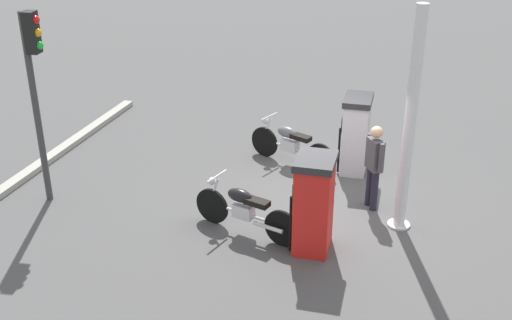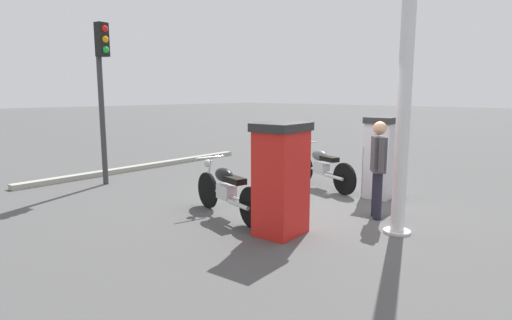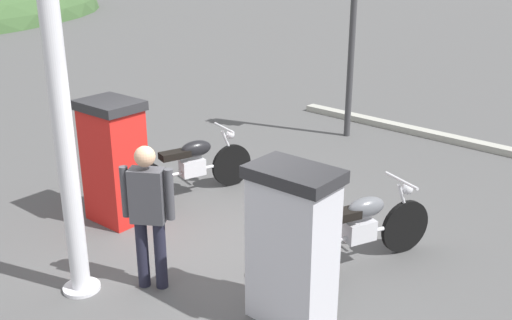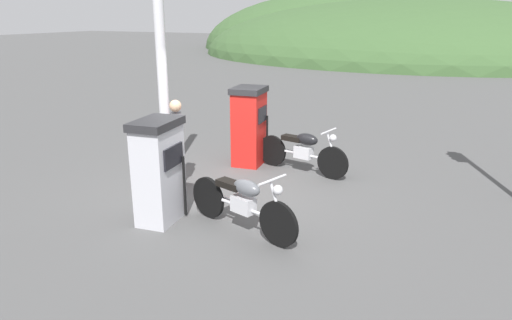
{
  "view_description": "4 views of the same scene",
  "coord_description": "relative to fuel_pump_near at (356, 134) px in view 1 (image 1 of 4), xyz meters",
  "views": [
    {
      "loc": [
        -2.52,
        10.31,
        5.8
      ],
      "look_at": [
        1.36,
        -0.12,
        0.61
      ],
      "focal_mm": 44.41,
      "sensor_mm": 36.0,
      "label": 1
    },
    {
      "loc": [
        -4.14,
        6.24,
        2.08
      ],
      "look_at": [
        1.48,
        0.27,
        0.77
      ],
      "focal_mm": 29.52,
      "sensor_mm": 36.0,
      "label": 2
    },
    {
      "loc": [
        -4.05,
        -4.96,
        3.56
      ],
      "look_at": [
        0.89,
        0.1,
        0.95
      ],
      "focal_mm": 41.66,
      "sensor_mm": 36.0,
      "label": 3
    },
    {
      "loc": [
        3.92,
        -7.1,
        3.12
      ],
      "look_at": [
        0.65,
        -0.05,
        0.67
      ],
      "focal_mm": 32.89,
      "sensor_mm": 36.0,
      "label": 4
    }
  ],
  "objects": [
    {
      "name": "road_edge_kerb",
      "position": [
        6.27,
        1.59,
        -0.76
      ],
      "size": [
        0.64,
        6.85,
        0.12
      ],
      "color": "#9E9E93",
      "rests_on": "ground"
    },
    {
      "name": "fuel_pump_near",
      "position": [
        0.0,
        0.0,
        0.0
      ],
      "size": [
        0.64,
        0.91,
        1.62
      ],
      "color": "silver",
      "rests_on": "ground"
    },
    {
      "name": "roadside_traffic_light",
      "position": [
        5.1,
        3.26,
        1.64
      ],
      "size": [
        0.39,
        0.27,
        3.59
      ],
      "color": "#38383A",
      "rests_on": "ground"
    },
    {
      "name": "ground_plane",
      "position": [
        0.27,
        1.59,
        -0.82
      ],
      "size": [
        120.0,
        120.0,
        0.0
      ],
      "primitive_type": "plane",
      "color": "#4C4C4C"
    },
    {
      "name": "fuel_pump_far",
      "position": [
        0.0,
        3.18,
        0.02
      ],
      "size": [
        0.7,
        0.85,
        1.66
      ],
      "color": "red",
      "rests_on": "ground"
    },
    {
      "name": "attendant_person",
      "position": [
        -0.65,
        1.45,
        0.11
      ],
      "size": [
        0.42,
        0.51,
        1.62
      ],
      "color": "#1E1E2D",
      "rests_on": "ground"
    },
    {
      "name": "motorcycle_far_pump",
      "position": [
        1.23,
        3.13,
        -0.34
      ],
      "size": [
        2.06,
        0.72,
        0.97
      ],
      "color": "black",
      "rests_on": "ground"
    },
    {
      "name": "canopy_support_pole",
      "position": [
        -1.25,
        1.94,
        1.06
      ],
      "size": [
        0.4,
        0.4,
        3.91
      ],
      "color": "silver",
      "rests_on": "ground"
    },
    {
      "name": "motorcycle_near_pump",
      "position": [
        1.33,
        0.18,
        -0.34
      ],
      "size": [
        2.03,
        0.85,
        0.97
      ],
      "color": "black",
      "rests_on": "ground"
    }
  ]
}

